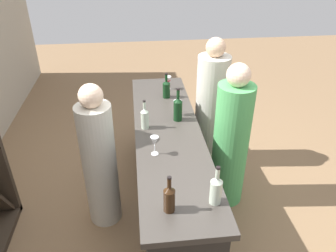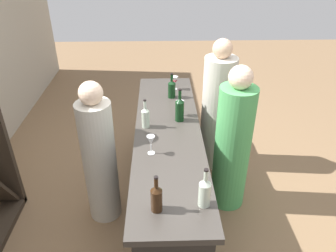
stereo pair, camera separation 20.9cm
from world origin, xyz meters
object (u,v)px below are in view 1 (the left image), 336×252
object	(u,v)px
wine_bottle_second_left_clear_pale	(216,189)
wine_bottle_rightmost_dark_green	(166,88)
wine_bottle_second_right_dark_green	(178,108)
wine_glass_near_left	(178,105)
wine_glass_near_right	(154,142)
person_center_guest	(231,143)
wine_glass_near_center	(168,80)
person_left_guest	(211,109)
wine_bottle_center_clear_pale	(145,118)
wine_bottle_leftmost_amber_brown	(169,198)
person_right_guest	(100,162)

from	to	relation	value
wine_bottle_second_left_clear_pale	wine_bottle_rightmost_dark_green	distance (m)	1.65
wine_bottle_second_right_dark_green	wine_glass_near_left	bearing A→B (deg)	-5.95
wine_glass_near_right	person_center_guest	bearing A→B (deg)	-62.05
wine_glass_near_center	person_left_guest	bearing A→B (deg)	-107.81
wine_bottle_center_clear_pale	wine_bottle_second_right_dark_green	xyz separation A→B (m)	(0.11, -0.32, 0.02)
wine_bottle_leftmost_amber_brown	wine_bottle_second_right_dark_green	bearing A→B (deg)	-10.54
person_left_guest	wine_bottle_second_left_clear_pale	bearing A→B (deg)	56.09
wine_bottle_second_left_clear_pale	person_right_guest	xyz separation A→B (m)	(0.86, 0.85, -0.36)
wine_bottle_second_left_clear_pale	wine_bottle_rightmost_dark_green	bearing A→B (deg)	5.18
wine_bottle_second_left_clear_pale	person_right_guest	bearing A→B (deg)	44.38
wine_glass_near_right	person_right_guest	xyz separation A→B (m)	(0.27, 0.49, -0.37)
wine_bottle_leftmost_amber_brown	wine_bottle_center_clear_pale	xyz separation A→B (m)	(1.06, 0.10, 0.00)
person_left_guest	person_center_guest	world-z (taller)	person_left_guest
wine_glass_near_center	wine_bottle_leftmost_amber_brown	bearing A→B (deg)	173.82
wine_bottle_rightmost_dark_green	person_right_guest	xyz separation A→B (m)	(-0.77, 0.70, -0.35)
wine_bottle_second_left_clear_pale	person_left_guest	size ratio (longest dim) A/B	0.19
person_center_guest	wine_bottle_leftmost_amber_brown	bearing A→B (deg)	43.23
wine_bottle_center_clear_pale	wine_bottle_rightmost_dark_green	bearing A→B (deg)	-23.10
wine_bottle_second_left_clear_pale	person_center_guest	distance (m)	1.14
wine_glass_near_right	person_left_guest	bearing A→B (deg)	-33.66
person_center_guest	wine_bottle_second_right_dark_green	bearing A→B (deg)	-25.53
wine_glass_near_left	person_right_guest	distance (m)	0.92
wine_bottle_leftmost_amber_brown	wine_glass_near_right	bearing A→B (deg)	4.08
person_center_guest	wine_glass_near_right	bearing A→B (deg)	16.08
wine_bottle_second_left_clear_pale	wine_glass_near_center	world-z (taller)	wine_bottle_second_left_clear_pale
wine_glass_near_left	person_center_guest	size ratio (longest dim) A/B	0.10
wine_bottle_leftmost_amber_brown	person_center_guest	bearing A→B (deg)	-34.90
person_right_guest	wine_bottle_second_right_dark_green	bearing A→B (deg)	8.09
wine_bottle_second_left_clear_pale	wine_bottle_second_right_dark_green	xyz separation A→B (m)	(1.13, 0.09, 0.01)
wine_bottle_center_clear_pale	wine_glass_near_right	xyz separation A→B (m)	(-0.42, -0.06, 0.01)
wine_bottle_second_left_clear_pale	wine_bottle_second_right_dark_green	distance (m)	1.13
wine_bottle_second_left_clear_pale	wine_glass_near_center	distance (m)	1.86
person_left_guest	wine_glass_near_center	bearing A→B (deg)	-39.18
wine_bottle_center_clear_pale	wine_glass_near_right	bearing A→B (deg)	-172.39
wine_glass_near_left	person_center_guest	bearing A→B (deg)	-113.62
wine_bottle_second_left_clear_pale	wine_glass_near_center	xyz separation A→B (m)	(1.86, 0.11, -0.01)
wine_bottle_center_clear_pale	person_center_guest	world-z (taller)	person_center_guest
wine_bottle_leftmost_amber_brown	person_left_guest	size ratio (longest dim) A/B	0.18
wine_bottle_second_right_dark_green	wine_bottle_leftmost_amber_brown	bearing A→B (deg)	169.46
wine_bottle_center_clear_pale	wine_bottle_second_left_clear_pale	bearing A→B (deg)	-157.88
wine_bottle_leftmost_amber_brown	wine_bottle_center_clear_pale	distance (m)	1.06
wine_bottle_leftmost_amber_brown	wine_glass_near_left	world-z (taller)	wine_bottle_leftmost_amber_brown
wine_bottle_second_left_clear_pale	wine_glass_near_left	world-z (taller)	wine_bottle_second_left_clear_pale
wine_bottle_second_left_clear_pale	wine_glass_near_right	world-z (taller)	wine_bottle_second_left_clear_pale
person_left_guest	person_right_guest	size ratio (longest dim) A/B	1.07
wine_bottle_second_left_clear_pale	person_left_guest	distance (m)	1.77
wine_bottle_rightmost_dark_green	person_center_guest	world-z (taller)	person_center_guest
wine_bottle_second_right_dark_green	wine_glass_near_center	distance (m)	0.73
wine_glass_near_right	wine_glass_near_center	bearing A→B (deg)	-11.23
wine_bottle_leftmost_amber_brown	wine_bottle_rightmost_dark_green	distance (m)	1.69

